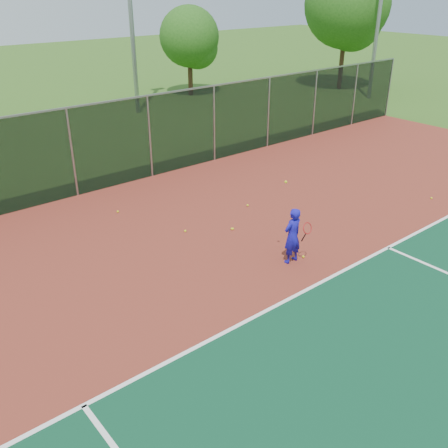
# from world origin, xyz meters

# --- Properties ---
(court_apron) EXTENTS (30.00, 20.00, 0.02)m
(court_apron) POSITION_xyz_m (0.00, 2.00, 0.01)
(court_apron) COLOR maroon
(court_apron) RESTS_ON ground
(fence_back) EXTENTS (30.00, 0.06, 3.03)m
(fence_back) POSITION_xyz_m (0.00, 12.00, 1.56)
(fence_back) COLOR black
(fence_back) RESTS_ON court_apron
(tennis_player) EXTENTS (0.59, 0.60, 2.30)m
(tennis_player) POSITION_xyz_m (-0.62, 4.19, 0.78)
(tennis_player) COLOR #1611A4
(tennis_player) RESTS_ON court_apron
(practice_ball_0) EXTENTS (0.07, 0.07, 0.07)m
(practice_ball_0) POSITION_xyz_m (-2.64, 9.83, 0.06)
(practice_ball_0) COLOR #C8C817
(practice_ball_0) RESTS_ON court_apron
(practice_ball_1) EXTENTS (0.07, 0.07, 0.07)m
(practice_ball_1) POSITION_xyz_m (-0.62, 6.58, 0.06)
(practice_ball_1) COLOR #C8C817
(practice_ball_1) RESTS_ON court_apron
(practice_ball_2) EXTENTS (0.07, 0.07, 0.07)m
(practice_ball_2) POSITION_xyz_m (0.89, 7.58, 0.06)
(practice_ball_2) COLOR #C8C817
(practice_ball_2) RESTS_ON court_apron
(practice_ball_3) EXTENTS (0.07, 0.07, 0.07)m
(practice_ball_3) POSITION_xyz_m (6.10, 4.09, 0.06)
(practice_ball_3) COLOR #C8C817
(practice_ball_3) RESTS_ON court_apron
(practice_ball_4) EXTENTS (0.07, 0.07, 0.07)m
(practice_ball_4) POSITION_xyz_m (-0.59, 6.57, 0.06)
(practice_ball_4) COLOR #C8C817
(practice_ball_4) RESTS_ON court_apron
(practice_ball_6) EXTENTS (0.07, 0.07, 0.07)m
(practice_ball_6) POSITION_xyz_m (-0.22, 4.11, 0.06)
(practice_ball_6) COLOR #C8C817
(practice_ball_6) RESTS_ON court_apron
(practice_ball_7) EXTENTS (0.07, 0.07, 0.07)m
(practice_ball_7) POSITION_xyz_m (-1.77, 7.34, 0.06)
(practice_ball_7) COLOR #C8C817
(practice_ball_7) RESTS_ON court_apron
(tree_back_mid) EXTENTS (3.70, 3.70, 5.44)m
(tree_back_mid) POSITION_xyz_m (10.13, 23.30, 3.41)
(tree_back_mid) COLOR #321C12
(tree_back_mid) RESTS_ON ground
(tree_back_right) EXTENTS (5.52, 5.52, 8.10)m
(tree_back_right) POSITION_xyz_m (19.31, 18.55, 5.09)
(tree_back_right) COLOR #321C12
(tree_back_right) RESTS_ON ground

